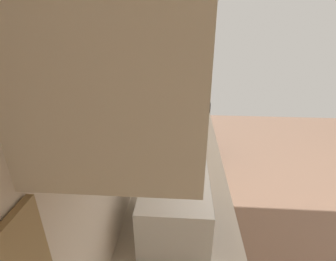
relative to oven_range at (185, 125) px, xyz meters
The scene contains 7 objects.
ground_plane 2.10m from the oven_range, 138.30° to the right, with size 6.48×6.48×0.00m, color brown.
wall_back 1.82m from the oven_range, 166.04° to the left, with size 4.17×0.12×2.75m, color beige.
counter_run 1.92m from the oven_range, behind, with size 3.26×0.61×0.91m.
upper_cabinets 2.39m from the oven_range, behind, with size 2.09×0.34×0.59m.
oven_range is the anchor object (origin of this frame).
microwave 2.42m from the oven_range, behind, with size 0.45×0.33×0.27m.
bowl 0.75m from the oven_range, behind, with size 0.19×0.19×0.05m.
Camera 1 is at (-1.77, 1.39, 1.87)m, focal length 26.25 mm.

